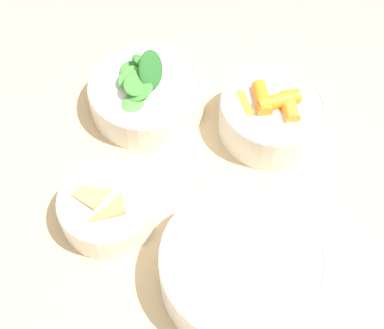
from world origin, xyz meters
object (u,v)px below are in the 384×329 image
bowl_carrots (273,114)px  bowl_greens (147,93)px  bowl_beans_hotdog (243,269)px  bowl_cookies (107,207)px

bowl_carrots → bowl_greens: 0.19m
bowl_carrots → bowl_beans_hotdog: 0.24m
bowl_greens → bowl_cookies: size_ratio=1.38×
bowl_cookies → bowl_beans_hotdog: bearing=67.4°
bowl_cookies → bowl_greens: bearing=172.6°
bowl_carrots → bowl_cookies: bearing=-51.6°
bowl_beans_hotdog → bowl_cookies: (-0.07, -0.17, -0.01)m
bowl_greens → bowl_beans_hotdog: 0.30m
bowl_greens → bowl_beans_hotdog: bowl_greens is taller
bowl_carrots → bowl_cookies: bowl_carrots is taller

